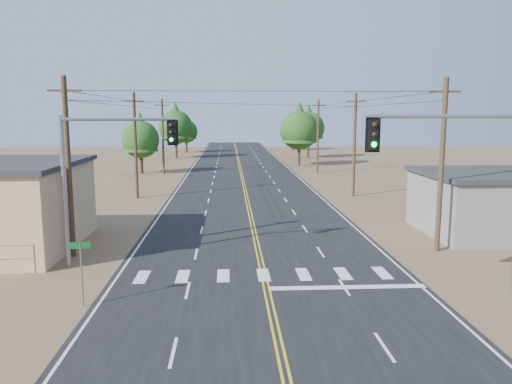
{
  "coord_description": "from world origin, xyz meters",
  "views": [
    {
      "loc": [
        -1.68,
        -15.83,
        7.89
      ],
      "look_at": [
        -0.13,
        12.56,
        3.5
      ],
      "focal_mm": 35.0,
      "sensor_mm": 36.0,
      "label": 1
    }
  ],
  "objects": [
    {
      "name": "utility_pole_left_far",
      "position": [
        -10.5,
        52.0,
        5.12
      ],
      "size": [
        1.8,
        0.3,
        10.0
      ],
      "color": "#4C3826",
      "rests_on": "ground"
    },
    {
      "name": "signal_mast_right",
      "position": [
        8.49,
        3.97,
        5.47
      ],
      "size": [
        6.82,
        0.51,
        8.07
      ],
      "rotation": [
        0.0,
        0.0,
        0.01
      ],
      "color": "gray",
      "rests_on": "ground"
    },
    {
      "name": "tree_left_near",
      "position": [
        -13.59,
        52.6,
        5.14
      ],
      "size": [
        5.05,
        5.05,
        8.41
      ],
      "color": "#3F2D1E",
      "rests_on": "ground"
    },
    {
      "name": "utility_pole_right_near",
      "position": [
        10.5,
        12.0,
        5.12
      ],
      "size": [
        1.8,
        0.3,
        10.0
      ],
      "color": "#4C3826",
      "rests_on": "ground"
    },
    {
      "name": "signal_mast_left",
      "position": [
        -8.48,
        10.38,
        5.3
      ],
      "size": [
        5.9,
        1.6,
        7.9
      ],
      "rotation": [
        0.0,
        0.0,
        0.23
      ],
      "color": "gray",
      "rests_on": "ground"
    },
    {
      "name": "tree_right_mid",
      "position": [
        13.08,
        76.51,
        6.11
      ],
      "size": [
        5.99,
        5.99,
        9.99
      ],
      "color": "#3F2D1E",
      "rests_on": "ground"
    },
    {
      "name": "tree_left_far",
      "position": [
        -10.7,
        91.53,
        4.96
      ],
      "size": [
        4.87,
        4.87,
        8.11
      ],
      "color": "#3F2D1E",
      "rests_on": "ground"
    },
    {
      "name": "utility_pole_right_far",
      "position": [
        10.5,
        52.0,
        5.12
      ],
      "size": [
        1.8,
        0.3,
        10.0
      ],
      "color": "#4C3826",
      "rests_on": "ground"
    },
    {
      "name": "utility_pole_right_mid",
      "position": [
        10.5,
        32.0,
        5.12
      ],
      "size": [
        1.8,
        0.3,
        10.0
      ],
      "color": "#4C3826",
      "rests_on": "ground"
    },
    {
      "name": "road",
      "position": [
        0.0,
        30.0,
        0.01
      ],
      "size": [
        15.0,
        200.0,
        0.02
      ],
      "primitive_type": "cube",
      "color": "black",
      "rests_on": "ground"
    },
    {
      "name": "ground",
      "position": [
        0.0,
        0.0,
        0.0
      ],
      "size": [
        220.0,
        220.0,
        0.0
      ],
      "primitive_type": "plane",
      "color": "#816145",
      "rests_on": "ground"
    },
    {
      "name": "tree_right_far",
      "position": [
        12.87,
        97.17,
        5.31
      ],
      "size": [
        5.21,
        5.21,
        8.68
      ],
      "color": "#3F2D1E",
      "rests_on": "ground"
    },
    {
      "name": "utility_pole_left_near",
      "position": [
        -10.5,
        12.0,
        5.12
      ],
      "size": [
        1.8,
        0.3,
        10.0
      ],
      "color": "#4C3826",
      "rests_on": "ground"
    },
    {
      "name": "tree_left_mid",
      "position": [
        -11.38,
        77.05,
        6.34
      ],
      "size": [
        6.22,
        6.22,
        10.36
      ],
      "color": "#3F2D1E",
      "rests_on": "ground"
    },
    {
      "name": "utility_pole_left_mid",
      "position": [
        -10.5,
        32.0,
        5.12
      ],
      "size": [
        1.8,
        0.3,
        10.0
      ],
      "color": "#4C3826",
      "rests_on": "ground"
    },
    {
      "name": "tree_right_near",
      "position": [
        9.36,
        62.16,
        6.16
      ],
      "size": [
        6.04,
        6.04,
        10.07
      ],
      "color": "#3F2D1E",
      "rests_on": "ground"
    },
    {
      "name": "street_sign",
      "position": [
        -7.8,
        4.38,
        1.84
      ],
      "size": [
        0.82,
        0.11,
        2.75
      ],
      "rotation": [
        0.0,
        0.0,
        0.1
      ],
      "color": "gray",
      "rests_on": "ground"
    }
  ]
}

